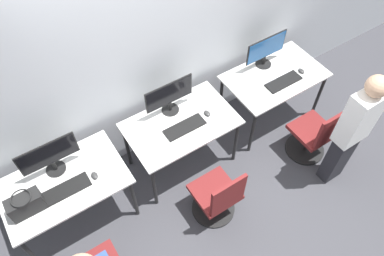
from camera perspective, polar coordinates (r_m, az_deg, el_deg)
The scene contains 18 objects.
ground_plane at distance 4.47m, azimuth 1.04°, elevation -8.34°, with size 20.00×20.00×0.00m, color #3D3D42.
wall_back at distance 3.85m, azimuth -5.93°, elevation 11.64°, with size 12.00×0.05×2.80m.
desk_left at distance 3.88m, azimuth -18.78°, elevation -8.42°, with size 1.19×0.74×0.75m.
monitor_left at distance 3.74m, azimuth -20.93°, elevation -4.06°, with size 0.56×0.19×0.41m.
keyboard_left at distance 3.75m, azimuth -18.60°, elevation -8.86°, with size 0.46×0.16×0.02m.
mouse_left at distance 3.75m, azimuth -14.63°, elevation -7.02°, with size 0.06×0.09×0.03m.
desk_center at distance 4.08m, azimuth -1.69°, elevation 0.10°, with size 1.19×0.74×0.75m.
monitor_center at distance 3.97m, azimuth -3.47°, elevation 4.90°, with size 0.56×0.19×0.41m.
keyboard_center at distance 3.97m, azimuth -1.12°, elevation 0.13°, with size 0.46×0.16×0.02m.
mouse_center at distance 4.08m, azimuth 2.32°, elevation 2.26°, with size 0.06×0.09×0.03m.
office_chair_center at distance 4.00m, azimuth 3.92°, elevation -10.59°, with size 0.48×0.48×0.87m.
desk_right at distance 4.66m, azimuth 12.41°, elevation 7.18°, with size 1.19×0.74×0.75m.
monitor_right at distance 4.57m, azimuth 11.21°, elevation 11.61°, with size 0.56×0.19×0.41m.
keyboard_right at distance 4.54m, azimuth 13.77°, elevation 6.86°, with size 0.46×0.16×0.02m.
mouse_right at distance 4.72m, azimuth 16.32°, elevation 8.35°, with size 0.06×0.09×0.03m.
office_chair_right at distance 4.64m, azimuth 18.13°, elevation -1.17°, with size 0.48×0.48×0.87m.
person_right at distance 4.14m, azimuth 23.32°, elevation -0.22°, with size 0.36×0.21×1.62m.
handbag at distance 3.68m, azimuth -24.02°, elevation -10.60°, with size 0.30×0.18×0.25m.
Camera 1 is at (-1.26, -1.79, 3.90)m, focal length 35.00 mm.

